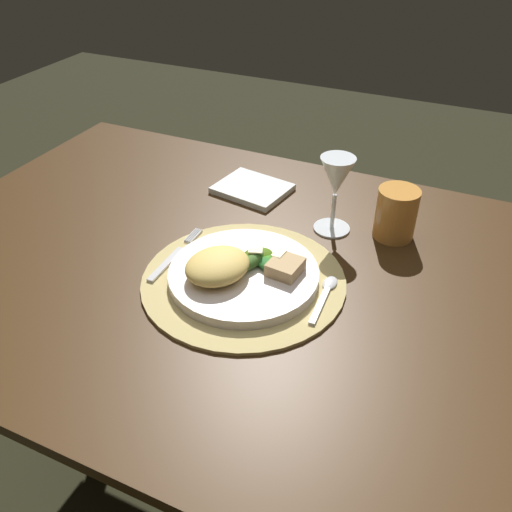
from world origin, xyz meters
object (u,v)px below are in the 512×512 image
napkin (252,189)px  amber_tumbler (396,213)px  fork (173,256)px  wine_glass (336,180)px  dinner_plate (244,274)px  dining_table (258,317)px  spoon (326,292)px

napkin → amber_tumbler: (0.31, -0.05, 0.04)m
fork → wine_glass: (0.22, 0.21, 0.10)m
fork → napkin: size_ratio=1.17×
dinner_plate → fork: size_ratio=1.47×
dinner_plate → dining_table: bearing=78.8°
wine_glass → amber_tumbler: size_ratio=1.54×
dining_table → dinner_plate: bearing=-101.2°
wine_glass → amber_tumbler: bearing=13.3°
wine_glass → dinner_plate: bearing=-111.2°
napkin → wine_glass: wine_glass is taller
spoon → napkin: size_ratio=0.85×
spoon → napkin: bearing=133.7°
napkin → dining_table: bearing=-63.1°
dinner_plate → fork: bearing=179.0°
fork → spoon: size_ratio=1.37×
wine_glass → spoon: bearing=-74.6°
spoon → amber_tumbler: 0.23m
napkin → amber_tumbler: size_ratio=1.51×
dining_table → fork: 0.19m
dinner_plate → napkin: 0.31m
wine_glass → dining_table: bearing=-113.4°
dining_table → amber_tumbler: 0.32m
dining_table → wine_glass: bearing=66.6°
spoon → amber_tumbler: bearing=75.3°
dining_table → dinner_plate: size_ratio=5.31×
dinner_plate → napkin: bearing=112.2°
dining_table → spoon: bearing=-8.3°
fork → wine_glass: 0.32m
fork → spoon: (0.28, 0.02, 0.00)m
dining_table → fork: fork is taller
fork → spoon: 0.28m
napkin → amber_tumbler: 0.32m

